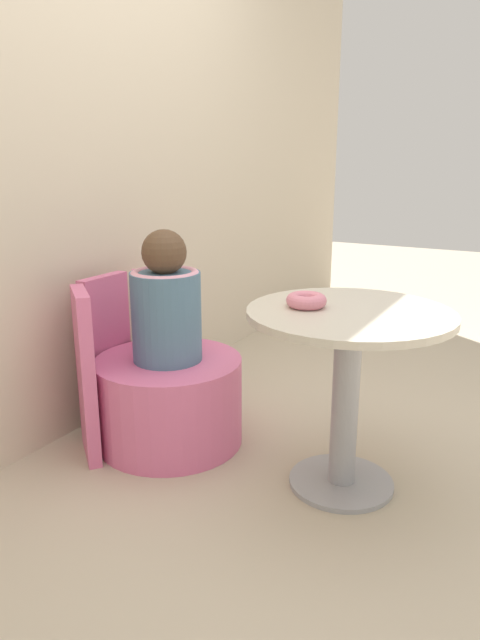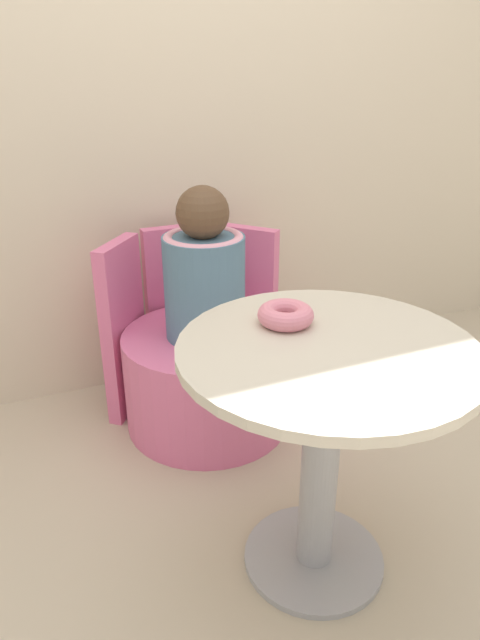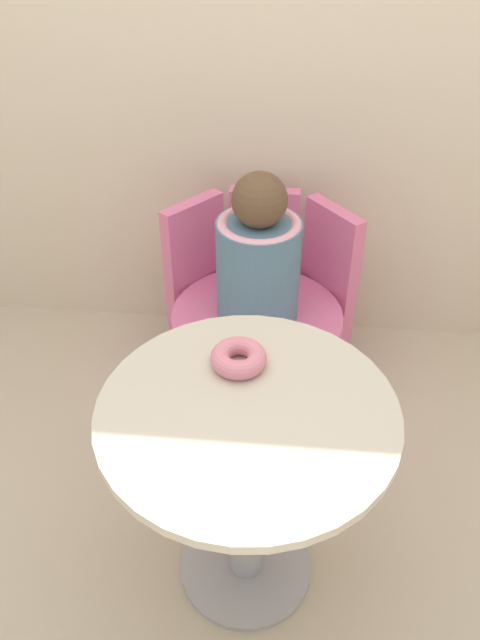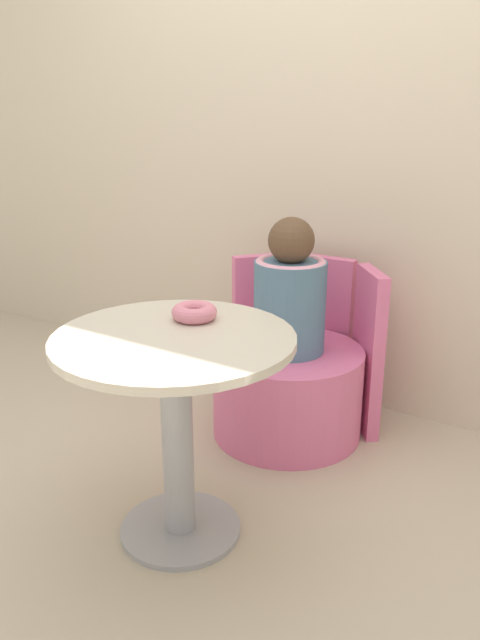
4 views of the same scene
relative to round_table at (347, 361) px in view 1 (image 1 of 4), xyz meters
The scene contains 7 objects.
ground_plane 0.48m from the round_table, 139.37° to the left, with size 12.00×12.00×0.00m, color #B7A88E.
back_wall 1.39m from the round_table, 92.78° to the left, with size 6.00×0.06×2.40m.
round_table is the anchor object (origin of this frame).
tub_chair 0.79m from the round_table, 92.13° to the left, with size 0.59×0.59×0.36m.
booth_backrest 0.99m from the round_table, 91.60° to the left, with size 0.69×0.25×0.66m.
child_figure 0.74m from the round_table, 92.13° to the left, with size 0.27×0.27×0.52m.
donut 0.25m from the round_table, 103.38° to the left, with size 0.14×0.14×0.05m.
Camera 1 is at (-1.70, -0.62, 1.13)m, focal length 32.00 mm.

